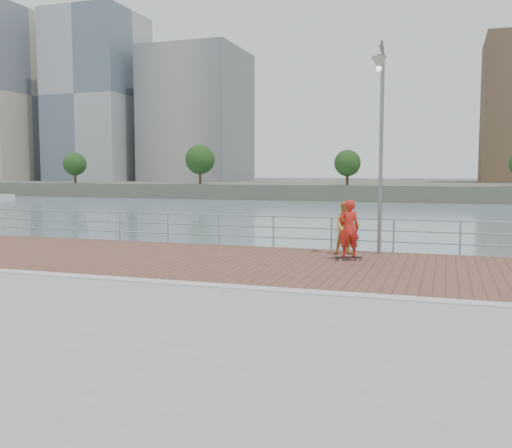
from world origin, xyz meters
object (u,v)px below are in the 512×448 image
(guardrail, at_px, (302,229))
(bystander, at_px, (347,228))
(street_lamp, at_px, (380,111))
(skateboarder, at_px, (349,229))

(guardrail, height_order, bystander, bystander)
(guardrail, height_order, street_lamp, street_lamp)
(guardrail, bearing_deg, skateboarder, -47.16)
(guardrail, height_order, skateboarder, skateboarder)
(bystander, bearing_deg, skateboarder, -93.25)
(street_lamp, xyz_separation_m, bystander, (-0.98, -0.01, -3.64))
(street_lamp, distance_m, bystander, 3.77)
(skateboarder, bearing_deg, street_lamp, -142.86)
(guardrail, xyz_separation_m, bystander, (1.70, -0.98, 0.18))
(guardrail, distance_m, street_lamp, 4.76)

